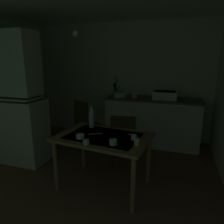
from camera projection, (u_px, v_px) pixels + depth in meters
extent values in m
plane|color=brown|center=(91.00, 173.00, 3.18)|extent=(4.73, 4.73, 0.00)
cube|color=beige|center=(122.00, 81.00, 4.55)|extent=(3.83, 0.10, 2.42)
cube|color=beige|center=(17.00, 130.00, 3.49)|extent=(0.99, 0.49, 1.05)
cube|color=beige|center=(9.00, 64.00, 3.22)|extent=(0.91, 0.41, 0.96)
cube|color=beige|center=(12.00, 97.00, 3.33)|extent=(0.89, 0.44, 0.02)
cube|color=beige|center=(152.00, 122.00, 4.19)|extent=(1.79, 0.60, 0.91)
cube|color=brown|center=(153.00, 99.00, 4.07)|extent=(1.82, 0.63, 0.03)
sphere|color=#2D2823|center=(136.00, 123.00, 3.96)|extent=(0.02, 0.02, 0.02)
cube|color=silver|center=(165.00, 95.00, 3.99)|extent=(0.44, 0.34, 0.15)
cube|color=black|center=(165.00, 92.00, 3.97)|extent=(0.38, 0.28, 0.01)
cylinder|color=#232328|center=(115.00, 89.00, 4.31)|extent=(0.05, 0.05, 0.28)
cylinder|color=#232328|center=(114.00, 85.00, 4.22)|extent=(0.03, 0.12, 0.03)
cylinder|color=black|center=(116.00, 80.00, 4.31)|extent=(0.02, 0.16, 0.12)
cylinder|color=#ADD1C1|center=(120.00, 95.00, 4.20)|extent=(0.26, 0.26, 0.09)
cylinder|color=beige|center=(135.00, 95.00, 4.12)|extent=(0.11, 0.11, 0.11)
cube|color=brown|center=(103.00, 137.00, 2.70)|extent=(1.26, 0.93, 0.04)
cube|color=#F2E3D0|center=(103.00, 136.00, 2.69)|extent=(0.98, 0.72, 0.00)
cylinder|color=brown|center=(56.00, 166.00, 2.70)|extent=(0.06, 0.06, 0.69)
cylinder|color=brown|center=(133.00, 186.00, 2.28)|extent=(0.06, 0.06, 0.69)
cylinder|color=brown|center=(83.00, 147.00, 3.29)|extent=(0.06, 0.06, 0.69)
cylinder|color=brown|center=(149.00, 159.00, 2.87)|extent=(0.06, 0.06, 0.69)
cube|color=#382415|center=(125.00, 139.00, 3.37)|extent=(0.43, 0.43, 0.03)
cube|color=#382513|center=(123.00, 130.00, 3.14)|extent=(0.38, 0.05, 0.41)
cylinder|color=#382415|center=(136.00, 148.00, 3.55)|extent=(0.04, 0.04, 0.42)
cylinder|color=#382415|center=(116.00, 147.00, 3.63)|extent=(0.04, 0.04, 0.42)
cylinder|color=#382415|center=(133.00, 157.00, 3.23)|extent=(0.04, 0.04, 0.42)
cylinder|color=#382415|center=(112.00, 155.00, 3.30)|extent=(0.04, 0.04, 0.42)
cube|color=#3C2715|center=(89.00, 125.00, 4.03)|extent=(0.53, 0.53, 0.03)
cube|color=#3D2912|center=(81.00, 114.00, 3.83)|extent=(0.35, 0.18, 0.49)
cylinder|color=#3C2715|center=(102.00, 136.00, 4.09)|extent=(0.04, 0.04, 0.42)
cylinder|color=#3C2715|center=(90.00, 132.00, 4.32)|extent=(0.04, 0.04, 0.42)
cylinder|color=#3C2715|center=(88.00, 141.00, 3.85)|extent=(0.04, 0.04, 0.42)
cylinder|color=#3C2715|center=(77.00, 137.00, 4.07)|extent=(0.04, 0.04, 0.42)
cylinder|color=white|center=(80.00, 136.00, 2.60)|extent=(0.10, 0.10, 0.05)
cylinder|color=#ADD1C1|center=(113.00, 142.00, 2.40)|extent=(0.09, 0.09, 0.06)
cylinder|color=#9EB2C6|center=(86.00, 142.00, 2.41)|extent=(0.07, 0.07, 0.06)
cylinder|color=white|center=(134.00, 137.00, 2.55)|extent=(0.07, 0.07, 0.06)
cylinder|color=beige|center=(137.00, 142.00, 2.38)|extent=(0.06, 0.06, 0.08)
cylinder|color=#B7BCC1|center=(92.00, 119.00, 3.01)|extent=(0.08, 0.08, 0.23)
cylinder|color=#B7BCC1|center=(91.00, 109.00, 2.97)|extent=(0.04, 0.04, 0.07)
cube|color=silver|center=(95.00, 134.00, 2.75)|extent=(0.19, 0.10, 0.00)
cube|color=beige|center=(133.00, 135.00, 2.71)|extent=(0.14, 0.08, 0.00)
sphere|color=#F9EFCC|center=(75.00, 34.00, 2.83)|extent=(0.08, 0.08, 0.08)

